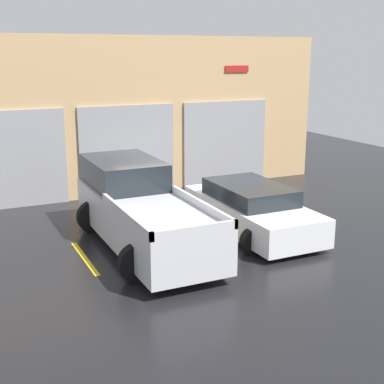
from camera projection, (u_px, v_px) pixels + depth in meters
ground_plane at (170, 218)px, 14.92m from camera, size 28.00×28.00×0.00m
shophouse_building at (129, 118)px, 17.18m from camera, size 13.65×0.68×5.02m
pickup_truck at (140, 209)px, 12.67m from camera, size 2.39×5.54×1.88m
sedan_white at (251, 209)px, 13.68m from camera, size 2.16×4.36×1.24m
parking_stripe_far_left at (85, 258)px, 12.02m from camera, size 0.12×2.20×0.01m
parking_stripe_left at (201, 239)px, 13.21m from camera, size 0.12×2.20×0.01m
parking_stripe_centre at (297, 224)px, 14.40m from camera, size 0.12×2.20×0.01m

